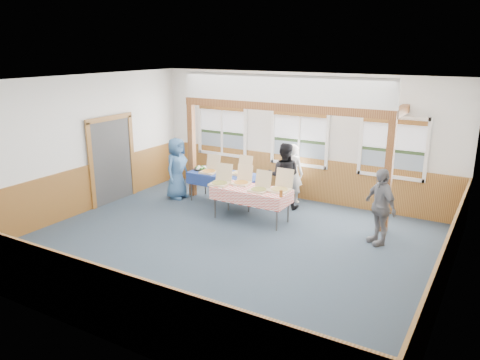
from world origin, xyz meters
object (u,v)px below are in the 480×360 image
Objects in this scene: woman_white at (292,173)px; man_blue at (177,168)px; table_left at (226,176)px; person_grey at (380,207)px; woman_black at (284,176)px; table_right at (251,191)px.

man_blue is (-2.70, -1.19, 0.04)m from woman_white.
table_left is at bearing -78.24° from man_blue.
person_grey is (5.25, -0.32, -0.02)m from man_blue.
woman_black reaches higher than table_left.
table_left is 4.02m from person_grey.
man_blue reaches higher than person_grey.
man_blue is 1.02× the size of person_grey.
man_blue is (-2.44, 0.47, 0.10)m from table_right.
woman_black is at bearing 39.82° from table_left.
person_grey is at bearing 141.86° from woman_black.
woman_black is at bearing -160.24° from person_grey.
person_grey reaches higher than table_left.
woman_black is 2.75m from person_grey.
woman_black reaches higher than woman_white.
table_right is 2.82m from person_grey.
woman_black is at bearing 68.41° from table_right.
table_left is 1.35× the size of woman_white.
table_left is 1.28× the size of man_blue.
woman_black is (0.26, 1.16, 0.11)m from table_right.
table_right is (1.15, -0.77, -0.00)m from table_left.
man_blue reaches higher than table_left.
table_right is 1.19m from woman_black.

